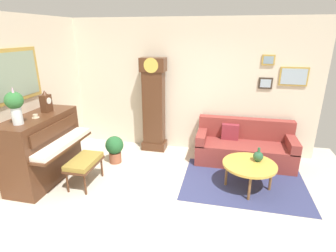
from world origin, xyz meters
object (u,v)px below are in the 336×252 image
Objects in this scene: mantel_clock at (46,102)px; flower_vase at (15,104)px; piano_bench at (84,163)px; coffee_table at (249,165)px; potted_plant at (115,148)px; teacup at (36,116)px; couch at (244,147)px; green_jug at (258,156)px; piano at (43,148)px; grandfather_clock at (154,108)px.

flower_vase is (-0.00, -0.68, 0.14)m from mantel_clock.
flower_vase is (-0.76, -0.43, 1.10)m from piano_bench.
coffee_table is 1.57× the size of potted_plant.
coffee_table is at bearing 3.80° from mantel_clock.
teacup is 1.59m from potted_plant.
couch is 0.94m from green_jug.
green_jug is at bearing -79.25° from couch.
potted_plant is (0.93, 0.87, -0.28)m from piano.
teacup is (0.04, 0.33, -0.29)m from flower_vase.
piano_bench is at bearing -101.23° from potted_plant.
flower_vase is 3.90m from green_jug.
piano reaches higher than couch.
piano is at bearing -137.05° from potted_plant.
grandfather_clock is at bearing 54.18° from flower_vase.
piano_bench is 2.92× the size of green_jug.
piano_bench is 1.84× the size of mantel_clock.
couch is (3.47, 1.51, -0.29)m from piano.
flower_vase reaches higher than coffee_table.
mantel_clock reaches higher than coffee_table.
grandfather_clock reaches higher than potted_plant.
flower_vase is at bearing -165.33° from coffee_table.
coffee_table is at bearing -136.68° from green_jug.
potted_plant is (0.93, 1.30, -1.18)m from flower_vase.
grandfather_clock reaches higher than mantel_clock.
teacup is (-3.46, -0.58, 0.79)m from coffee_table.
couch is at bearing 19.89° from mantel_clock.
flower_vase is 5.00× the size of teacup.
couch is at bearing 14.19° from potted_plant.
piano_bench is 2.78m from coffee_table.
flower_vase is (0.00, -0.43, 0.90)m from piano.
couch is 3.89m from teacup.
coffee_table is at bearing -88.22° from couch.
couch is at bearing 91.78° from coffee_table.
grandfather_clock is 2.34m from teacup.
couch is 3.39× the size of potted_plant.
grandfather_clock is 8.46× the size of green_jug.
teacup is (-3.43, -1.61, 0.90)m from couch.
mantel_clock is 1.52m from potted_plant.
grandfather_clock is 1.20m from potted_plant.
green_jug is (0.14, 0.13, 0.12)m from coffee_table.
piano is 3.79m from couch.
piano is 12.41× the size of teacup.
flower_vase is 2.42× the size of green_jug.
mantel_clock is (0.00, 0.25, 0.76)m from piano.
grandfather_clock is at bearing 65.52° from piano_bench.
green_jug is at bearing 9.63° from piano.
grandfather_clock is 1.07× the size of couch.
coffee_table is 7.59× the size of teacup.
coffee_table is (1.97, -1.20, -0.54)m from grandfather_clock.
teacup is 0.48× the size of green_jug.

